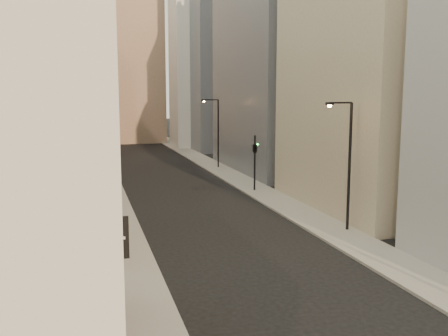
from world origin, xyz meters
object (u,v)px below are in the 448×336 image
Objects in this scene: clock_tower at (121,45)px; white_tower at (197,32)px; streetlamp_far at (217,129)px; streetlamp_mid at (347,159)px; traffic_light_right at (255,148)px.

white_tower is (11.00, -14.00, 0.97)m from clock_tower.
clock_tower is 42.11m from streetlamp_far.
white_tower is at bearing 71.49° from streetlamp_mid.
white_tower is 42.72m from traffic_light_right.
streetlamp_mid is 28.64m from streetlamp_far.
clock_tower is at bearing -85.20° from traffic_light_right.
streetlamp_far is (-3.45, -25.31, -14.04)m from white_tower.
white_tower is 5.14× the size of streetlamp_mid.
clock_tower is 56.09m from traffic_light_right.
white_tower is at bearing -51.84° from clock_tower.
clock_tower is at bearing 81.35° from streetlamp_mid.
streetlamp_mid is 1.61× the size of traffic_light_right.
streetlamp_far is at bearing -94.39° from traffic_light_right.
streetlamp_mid is (-2.83, -53.95, -14.00)m from white_tower.
white_tower is 5.19× the size of streetlamp_far.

